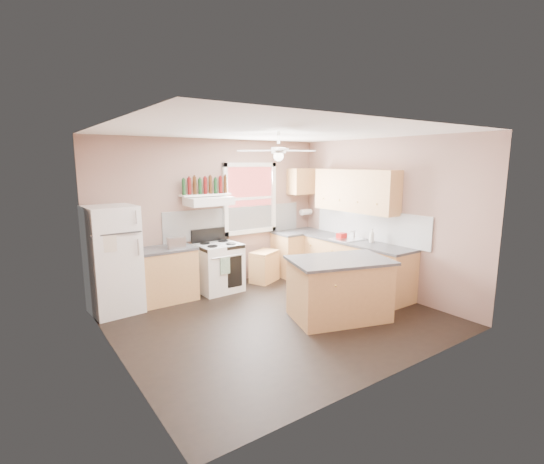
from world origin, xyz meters
TOP-DOWN VIEW (x-y plane):
  - floor at (0.00, 0.00)m, footprint 4.50×4.50m
  - ceiling at (0.00, 0.00)m, footprint 4.50×4.50m
  - wall_back at (0.00, 2.02)m, footprint 4.50×0.05m
  - wall_right at (2.27, 0.00)m, footprint 0.05×4.00m
  - wall_left at (-2.27, 0.00)m, footprint 0.05×4.00m
  - backsplash_back at (0.45, 1.99)m, footprint 2.90×0.03m
  - backsplash_right at (2.23, 0.30)m, footprint 0.03×2.60m
  - window_view at (0.75, 1.98)m, footprint 1.00×0.02m
  - window_frame at (0.75, 1.96)m, footprint 1.16×0.07m
  - refrigerator at (-1.90, 1.66)m, footprint 0.75×0.74m
  - base_cabinet_left at (-1.06, 1.70)m, footprint 0.90×0.60m
  - counter_left at (-1.06, 1.70)m, footprint 0.92×0.62m
  - toaster at (-0.91, 1.59)m, footprint 0.29×0.18m
  - stove at (-0.12, 1.65)m, footprint 0.76×0.67m
  - range_hood at (-0.23, 1.75)m, footprint 0.78×0.50m
  - bottle_shelf at (-0.23, 1.87)m, footprint 0.90×0.26m
  - cart at (0.86, 1.65)m, footprint 0.66×0.57m
  - base_cabinet_corner at (1.75, 1.70)m, footprint 1.00×0.60m
  - base_cabinet_right at (1.95, 0.30)m, footprint 0.60×2.20m
  - counter_corner at (1.75, 1.70)m, footprint 1.02×0.62m
  - counter_right at (1.94, 0.30)m, footprint 0.62×2.22m
  - sink at (1.94, 0.50)m, footprint 0.55×0.45m
  - faucet at (2.10, 0.50)m, footprint 0.03×0.03m
  - upper_cabinet_right at (2.08, 0.50)m, footprint 0.33×1.80m
  - upper_cabinet_corner at (1.95, 1.83)m, footprint 0.60×0.33m
  - paper_towel at (2.07, 1.86)m, footprint 0.26×0.12m
  - island at (0.75, -0.50)m, footprint 1.54×1.22m
  - island_top at (0.75, -0.50)m, footprint 1.64×1.31m
  - ceiling_fan_hub at (0.00, 0.00)m, footprint 0.20×0.20m
  - soap_bottle at (2.03, 0.02)m, footprint 0.10×0.10m
  - red_caddy at (1.90, 0.62)m, footprint 0.19×0.14m
  - wine_bottles at (-0.23, 1.87)m, footprint 0.86×0.06m

SIDE VIEW (x-z plane):
  - floor at x=0.00m, z-range 0.00..0.00m
  - cart at x=0.86m, z-range 0.00..0.55m
  - base_cabinet_left at x=-1.06m, z-range 0.00..0.86m
  - stove at x=-0.12m, z-range 0.00..0.86m
  - base_cabinet_corner at x=1.75m, z-range 0.00..0.86m
  - base_cabinet_right at x=1.95m, z-range 0.00..0.86m
  - island at x=0.75m, z-range 0.00..0.86m
  - refrigerator at x=-1.90m, z-range 0.00..1.65m
  - counter_left at x=-1.06m, z-range 0.86..0.90m
  - counter_corner at x=1.75m, z-range 0.86..0.90m
  - counter_right at x=1.94m, z-range 0.86..0.90m
  - island_top at x=0.75m, z-range 0.86..0.90m
  - sink at x=1.94m, z-range 0.88..0.91m
  - red_caddy at x=1.90m, z-range 0.90..1.00m
  - faucet at x=2.10m, z-range 0.90..1.04m
  - toaster at x=-0.91m, z-range 0.90..1.08m
  - soap_bottle at x=2.03m, z-range 0.90..1.15m
  - backsplash_back at x=0.45m, z-range 0.90..1.45m
  - backsplash_right at x=2.23m, z-range 0.90..1.45m
  - paper_towel at x=2.07m, z-range 1.19..1.31m
  - wall_back at x=0.00m, z-range 0.00..2.70m
  - wall_right at x=2.27m, z-range 0.00..2.70m
  - wall_left at x=-2.27m, z-range 0.00..2.70m
  - window_view at x=0.75m, z-range 1.00..2.20m
  - window_frame at x=0.75m, z-range 0.92..2.28m
  - range_hood at x=-0.23m, z-range 1.55..1.69m
  - bottle_shelf at x=-0.23m, z-range 1.71..1.73m
  - upper_cabinet_right at x=2.08m, z-range 1.40..2.16m
  - wine_bottles at x=-0.23m, z-range 1.73..2.04m
  - upper_cabinet_corner at x=1.95m, z-range 1.64..2.16m
  - ceiling_fan_hub at x=0.00m, z-range 2.41..2.49m
  - ceiling at x=0.00m, z-range 2.70..2.70m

